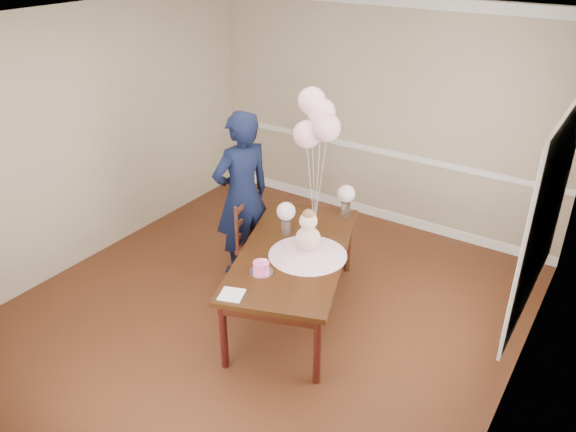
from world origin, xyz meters
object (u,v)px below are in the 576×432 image
(birthday_cake, at_px, (261,267))
(woman, at_px, (242,196))
(dining_chair_seat, at_px, (260,247))
(dining_table_top, at_px, (294,252))

(birthday_cake, xyz_separation_m, woman, (-0.82, 0.81, 0.14))
(dining_chair_seat, xyz_separation_m, woman, (-0.26, 0.07, 0.49))
(birthday_cake, xyz_separation_m, dining_chair_seat, (-0.56, 0.74, -0.36))
(dining_chair_seat, bearing_deg, birthday_cake, -67.18)
(woman, bearing_deg, dining_table_top, 88.91)
(dining_table_top, xyz_separation_m, dining_chair_seat, (-0.59, 0.28, -0.28))
(dining_chair_seat, bearing_deg, woman, 151.52)
(dining_table_top, height_order, woman, woman)
(dining_table_top, bearing_deg, birthday_cake, -113.96)
(dining_table_top, height_order, dining_chair_seat, dining_table_top)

